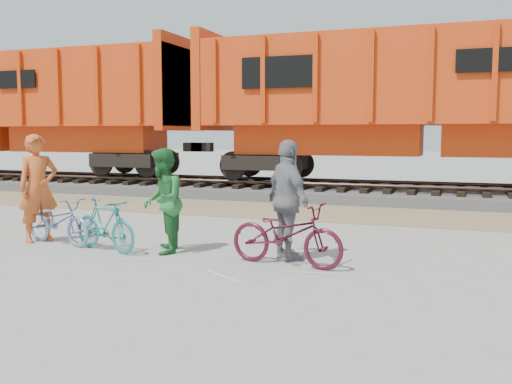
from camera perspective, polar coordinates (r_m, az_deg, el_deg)
ground at (r=9.44m, az=-5.03°, el=-6.29°), size 120.00×120.00×0.00m
gravel_strip at (r=14.53m, az=4.15°, el=-1.97°), size 120.00×3.00×0.02m
ballast_bed at (r=17.89m, az=7.20°, el=-0.08°), size 120.00×4.00×0.30m
track at (r=17.86m, az=7.21°, el=0.95°), size 120.00×2.60×0.24m
hopper_car_left at (r=23.53m, az=-22.69°, el=7.88°), size 14.00×3.13×4.65m
hopper_car_center at (r=17.41m, az=17.29°, el=8.95°), size 14.00×3.13×4.65m
bicycle_blue at (r=10.84m, az=-19.17°, el=-2.75°), size 1.68×0.89×0.84m
bicycle_teal at (r=9.96m, az=-14.87°, el=-3.19°), size 1.55×0.85×0.90m
bicycle_maroon at (r=8.58m, az=3.06°, el=-4.23°), size 1.89×0.90×0.96m
person_solo at (r=11.17m, az=-20.94°, el=0.36°), size 0.78×0.86×1.97m
person_man at (r=9.55m, az=-9.32°, el=-0.89°), size 0.95×1.04×1.75m
person_woman at (r=8.92m, az=3.20°, el=-0.82°), size 1.12×1.10×1.89m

